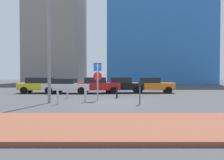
{
  "coord_description": "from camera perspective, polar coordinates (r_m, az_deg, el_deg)",
  "views": [
    {
      "loc": [
        0.11,
        -14.53,
        1.82
      ],
      "look_at": [
        0.13,
        3.11,
        1.37
      ],
      "focal_mm": 36.86,
      "sensor_mm": 36.0,
      "label": 1
    }
  ],
  "objects": [
    {
      "name": "street_lamp",
      "position": [
        15.23,
        -15.45,
        10.93
      ],
      "size": [
        0.7,
        0.36,
        7.42
      ],
      "color": "gray",
      "rests_on": "ground"
    },
    {
      "name": "parked_car_black",
      "position": [
        22.39,
        2.51,
        -1.19
      ],
      "size": [
        3.91,
        1.99,
        1.51
      ],
      "color": "black",
      "rests_on": "ground"
    },
    {
      "name": "parked_car_orange",
      "position": [
        22.68,
        9.84,
        -1.22
      ],
      "size": [
        4.1,
        2.06,
        1.48
      ],
      "color": "orange",
      "rests_on": "ground"
    },
    {
      "name": "parking_meter",
      "position": [
        13.97,
        6.87,
        -2.38
      ],
      "size": [
        0.18,
        0.14,
        1.36
      ],
      "color": "#4C4C51",
      "rests_on": "ground"
    },
    {
      "name": "parking_sign_post",
      "position": [
        15.83,
        -3.66,
        0.79
      ],
      "size": [
        0.6,
        0.1,
        2.61
      ],
      "color": "gray",
      "rests_on": "ground"
    },
    {
      "name": "traffic_bollard_far",
      "position": [
        15.03,
        -6.67,
        -3.46
      ],
      "size": [
        0.16,
        0.16,
        1.06
      ],
      "primitive_type": "cylinder",
      "color": "#B7B7BC",
      "rests_on": "ground"
    },
    {
      "name": "parked_car_red",
      "position": [
        22.03,
        -3.47,
        -1.22
      ],
      "size": [
        4.02,
        2.04,
        1.51
      ],
      "color": "red",
      "rests_on": "ground"
    },
    {
      "name": "traffic_bollard_edge",
      "position": [
        17.7,
        -11.03,
        -2.96
      ],
      "size": [
        0.12,
        0.12,
        0.92
      ],
      "primitive_type": "cylinder",
      "color": "#B7B7BC",
      "rests_on": "ground"
    },
    {
      "name": "parked_car_yellow",
      "position": [
        23.19,
        -17.07,
        -1.16
      ],
      "size": [
        4.47,
        2.13,
        1.5
      ],
      "color": "gold",
      "rests_on": "ground"
    },
    {
      "name": "traffic_bollard_mid",
      "position": [
        17.35,
        1.15,
        -3.06
      ],
      "size": [
        0.13,
        0.13,
        0.9
      ],
      "primitive_type": "cylinder",
      "color": "black",
      "rests_on": "ground"
    },
    {
      "name": "building_colorful_midrise",
      "position": [
        49.6,
        10.57,
        13.14
      ],
      "size": [
        19.6,
        15.83,
        23.75
      ],
      "primitive_type": "cube",
      "color": "#3372BF",
      "rests_on": "ground"
    },
    {
      "name": "traffic_bollard_near",
      "position": [
        14.2,
        -13.4,
        -3.85
      ],
      "size": [
        0.13,
        0.13,
        1.03
      ],
      "primitive_type": "cylinder",
      "color": "#B7B7BC",
      "rests_on": "ground"
    },
    {
      "name": "sidewalk_brick",
      "position": [
        7.99,
        -0.84,
        -11.19
      ],
      "size": [
        40.0,
        4.29,
        0.14
      ],
      "primitive_type": "cube",
      "color": "brown",
      "rests_on": "ground"
    },
    {
      "name": "ground_plane",
      "position": [
        14.64,
        -0.48,
        -5.67
      ],
      "size": [
        120.0,
        120.0,
        0.0
      ],
      "primitive_type": "plane",
      "color": "#424244"
    },
    {
      "name": "building_under_construction",
      "position": [
        50.68,
        -13.38,
        10.75
      ],
      "size": [
        10.73,
        13.31,
        20.05
      ],
      "primitive_type": "cube",
      "color": "gray",
      "rests_on": "ground"
    },
    {
      "name": "parked_car_white",
      "position": [
        22.2,
        -11.27,
        -1.36
      ],
      "size": [
        4.57,
        2.23,
        1.4
      ],
      "color": "white",
      "rests_on": "ground"
    }
  ]
}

